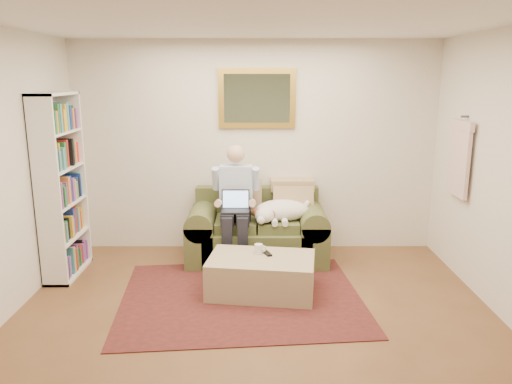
{
  "coord_description": "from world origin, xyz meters",
  "views": [
    {
      "loc": [
        0.01,
        -3.67,
        2.17
      ],
      "look_at": [
        0.01,
        1.54,
        0.95
      ],
      "focal_mm": 35.0,
      "sensor_mm": 36.0,
      "label": 1
    }
  ],
  "objects_px": {
    "laptop": "(235,205)",
    "ottoman": "(261,275)",
    "sofa": "(257,236)",
    "seated_man": "(236,207)",
    "coffee_mug": "(259,249)",
    "bookshelf": "(61,186)",
    "sleeping_dog": "(282,210)"
  },
  "relations": [
    {
      "from": "coffee_mug",
      "to": "bookshelf",
      "type": "distance_m",
      "value": 2.25
    },
    {
      "from": "bookshelf",
      "to": "seated_man",
      "type": "bearing_deg",
      "value": 9.0
    },
    {
      "from": "sleeping_dog",
      "to": "ottoman",
      "type": "distance_m",
      "value": 1.03
    },
    {
      "from": "seated_man",
      "to": "laptop",
      "type": "xyz_separation_m",
      "value": [
        -0.0,
        -0.06,
        0.03
      ]
    },
    {
      "from": "seated_man",
      "to": "coffee_mug",
      "type": "relative_size",
      "value": 13.86
    },
    {
      "from": "laptop",
      "to": "ottoman",
      "type": "height_order",
      "value": "laptop"
    },
    {
      "from": "seated_man",
      "to": "sleeping_dog",
      "type": "bearing_deg",
      "value": 7.13
    },
    {
      "from": "sleeping_dog",
      "to": "seated_man",
      "type": "bearing_deg",
      "value": -172.87
    },
    {
      "from": "seated_man",
      "to": "ottoman",
      "type": "relative_size",
      "value": 1.32
    },
    {
      "from": "sofa",
      "to": "bookshelf",
      "type": "bearing_deg",
      "value": -168.08
    },
    {
      "from": "sofa",
      "to": "laptop",
      "type": "xyz_separation_m",
      "value": [
        -0.25,
        -0.22,
        0.44
      ]
    },
    {
      "from": "seated_man",
      "to": "bookshelf",
      "type": "relative_size",
      "value": 0.69
    },
    {
      "from": "seated_man",
      "to": "coffee_mug",
      "type": "bearing_deg",
      "value": -70.08
    },
    {
      "from": "coffee_mug",
      "to": "ottoman",
      "type": "bearing_deg",
      "value": -75.93
    },
    {
      "from": "ottoman",
      "to": "sleeping_dog",
      "type": "bearing_deg",
      "value": 74.22
    },
    {
      "from": "laptop",
      "to": "sofa",
      "type": "bearing_deg",
      "value": 41.02
    },
    {
      "from": "ottoman",
      "to": "coffee_mug",
      "type": "bearing_deg",
      "value": 104.07
    },
    {
      "from": "ottoman",
      "to": "bookshelf",
      "type": "bearing_deg",
      "value": 166.15
    },
    {
      "from": "seated_man",
      "to": "sofa",
      "type": "bearing_deg",
      "value": 31.45
    },
    {
      "from": "coffee_mug",
      "to": "sleeping_dog",
      "type": "bearing_deg",
      "value": 70.15
    },
    {
      "from": "sleeping_dog",
      "to": "sofa",
      "type": "bearing_deg",
      "value": 164.26
    },
    {
      "from": "seated_man",
      "to": "ottoman",
      "type": "distance_m",
      "value": 1.01
    },
    {
      "from": "sofa",
      "to": "seated_man",
      "type": "height_order",
      "value": "seated_man"
    },
    {
      "from": "laptop",
      "to": "ottoman",
      "type": "relative_size",
      "value": 0.3
    },
    {
      "from": "bookshelf",
      "to": "sofa",
      "type": "bearing_deg",
      "value": 11.92
    },
    {
      "from": "seated_man",
      "to": "bookshelf",
      "type": "height_order",
      "value": "bookshelf"
    },
    {
      "from": "laptop",
      "to": "ottoman",
      "type": "distance_m",
      "value": 0.98
    },
    {
      "from": "sofa",
      "to": "coffee_mug",
      "type": "relative_size",
      "value": 16.48
    },
    {
      "from": "laptop",
      "to": "bookshelf",
      "type": "distance_m",
      "value": 1.91
    },
    {
      "from": "laptop",
      "to": "bookshelf",
      "type": "height_order",
      "value": "bookshelf"
    },
    {
      "from": "sofa",
      "to": "seated_man",
      "type": "distance_m",
      "value": 0.5
    },
    {
      "from": "sleeping_dog",
      "to": "coffee_mug",
      "type": "relative_size",
      "value": 6.79
    }
  ]
}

